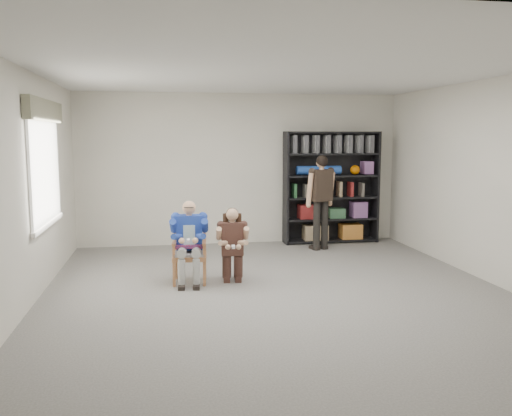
{
  "coord_description": "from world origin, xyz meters",
  "views": [
    {
      "loc": [
        -1.41,
        -6.54,
        2.01
      ],
      "look_at": [
        -0.2,
        0.6,
        1.05
      ],
      "focal_mm": 38.0,
      "sensor_mm": 36.0,
      "label": 1
    }
  ],
  "objects": [
    {
      "name": "seated_man",
      "position": [
        -1.09,
        0.81,
        0.57
      ],
      "size": [
        0.55,
        0.73,
        1.15
      ],
      "primitive_type": null,
      "rotation": [
        0.0,
        0.0,
        -0.09
      ],
      "color": "#21488E",
      "rests_on": "floor"
    },
    {
      "name": "kneeling_woman",
      "position": [
        -0.51,
        0.69,
        0.53
      ],
      "size": [
        0.5,
        0.74,
        1.05
      ],
      "primitive_type": null,
      "rotation": [
        0.0,
        0.0,
        -0.09
      ],
      "color": "#3C241B",
      "rests_on": "floor"
    },
    {
      "name": "window_left",
      "position": [
        -2.95,
        1.0,
        1.63
      ],
      "size": [
        0.16,
        2.0,
        1.75
      ],
      "primitive_type": null,
      "color": "white",
      "rests_on": "room_shell"
    },
    {
      "name": "bookshelf",
      "position": [
        1.7,
        3.28,
        1.05
      ],
      "size": [
        1.8,
        0.38,
        2.1
      ],
      "primitive_type": null,
      "color": "black",
      "rests_on": "floor"
    },
    {
      "name": "armchair",
      "position": [
        -1.09,
        0.81,
        0.44
      ],
      "size": [
        0.55,
        0.54,
        0.88
      ],
      "primitive_type": null,
      "rotation": [
        0.0,
        0.0,
        -0.09
      ],
      "color": "#A46E38",
      "rests_on": "floor"
    },
    {
      "name": "standing_man",
      "position": [
        1.31,
        2.64,
        0.84
      ],
      "size": [
        0.59,
        0.44,
        1.68
      ],
      "primitive_type": null,
      "rotation": [
        0.0,
        0.0,
        0.34
      ],
      "color": "black",
      "rests_on": "floor"
    },
    {
      "name": "floor",
      "position": [
        0.0,
        0.0,
        0.0
      ],
      "size": [
        6.0,
        7.0,
        0.01
      ],
      "primitive_type": "cube",
      "color": "#5E5C57",
      "rests_on": "ground"
    },
    {
      "name": "room_shell",
      "position": [
        0.0,
        0.0,
        1.4
      ],
      "size": [
        6.0,
        7.0,
        2.8
      ],
      "primitive_type": null,
      "color": "silver",
      "rests_on": "ground"
    }
  ]
}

